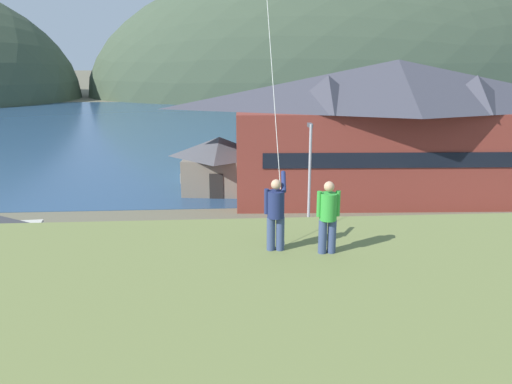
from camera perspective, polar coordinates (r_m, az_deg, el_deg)
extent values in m
plane|color=#66604C|center=(22.16, 4.66, -15.58)|extent=(600.00, 600.00, 0.00)
cube|color=gray|center=(26.51, 3.10, -9.95)|extent=(40.00, 20.00, 0.10)
cube|color=navy|center=(79.65, -1.57, 7.18)|extent=(360.00, 84.00, 0.03)
ellipsoid|color=#3D4C38|center=(143.52, 10.62, 10.58)|extent=(139.01, 66.15, 69.94)
cube|color=brown|center=(41.94, 14.82, 4.10)|extent=(24.64, 9.12, 7.09)
cube|color=black|center=(38.03, 16.53, 3.39)|extent=(20.66, 0.94, 1.10)
pyramid|color=#3D3D47|center=(41.27, 15.34, 11.42)|extent=(26.14, 9.99, 3.65)
pyramid|color=#3D3D47|center=(38.71, 7.96, 10.80)|extent=(4.65, 4.65, 2.56)
pyramid|color=#3D3D47|center=(41.87, 23.15, 10.07)|extent=(4.65, 4.65, 2.56)
cube|color=#756B5B|center=(42.93, -3.99, 2.00)|extent=(6.23, 5.38, 2.94)
pyramid|color=#47474C|center=(42.46, -4.05, 5.01)|extent=(6.74, 5.91, 1.65)
cube|color=black|center=(40.75, -4.41, 0.62)|extent=(1.10, 0.20, 2.06)
cube|color=#70604C|center=(52.42, -2.51, 3.22)|extent=(3.20, 14.35, 0.70)
cube|color=#A8A399|center=(49.09, -6.46, 2.42)|extent=(2.83, 7.14, 0.90)
cube|color=#B7B2A8|center=(48.98, -6.48, 3.02)|extent=(2.74, 6.93, 0.16)
cube|color=silver|center=(48.34, -6.58, 3.62)|extent=(1.74, 2.22, 1.10)
cylinder|color=black|center=(27.24, 25.76, -9.99)|extent=(0.64, 0.23, 0.64)
cube|color=#9EA3A8|center=(23.28, 14.05, -12.10)|extent=(4.23, 1.88, 0.80)
cube|color=gray|center=(22.91, 13.81, -10.46)|extent=(2.13, 1.64, 0.70)
cube|color=black|center=(22.92, 13.81, -10.54)|extent=(2.17, 1.67, 0.32)
cylinder|color=black|center=(23.18, 18.01, -13.67)|extent=(0.64, 0.23, 0.64)
cylinder|color=black|center=(24.67, 16.37, -11.67)|extent=(0.64, 0.23, 0.64)
cylinder|color=black|center=(22.32, 11.32, -14.37)|extent=(0.64, 0.23, 0.64)
cylinder|color=black|center=(23.87, 10.10, -12.22)|extent=(0.64, 0.23, 0.64)
cube|color=black|center=(27.65, -1.49, -7.08)|extent=(4.33, 2.12, 0.80)
cube|color=black|center=(27.37, -1.18, -5.63)|extent=(2.22, 1.76, 0.70)
cube|color=black|center=(27.38, -1.18, -5.70)|extent=(2.26, 1.80, 0.32)
cylinder|color=black|center=(28.74, -4.15, -7.09)|extent=(0.66, 0.27, 0.64)
cylinder|color=black|center=(27.06, -4.48, -8.57)|extent=(0.66, 0.27, 0.64)
cylinder|color=black|center=(28.64, 1.34, -7.13)|extent=(0.66, 0.27, 0.64)
cylinder|color=black|center=(26.95, 1.38, -8.63)|extent=(0.66, 0.27, 0.64)
cube|color=#9EA3A8|center=(29.20, 17.43, -6.57)|extent=(4.32, 2.11, 0.80)
cube|color=gray|center=(28.89, 17.26, -5.20)|extent=(2.21, 1.75, 0.70)
cube|color=black|center=(28.90, 17.26, -5.26)|extent=(2.26, 1.79, 0.32)
cylinder|color=black|center=(28.97, 20.49, -7.88)|extent=(0.65, 0.27, 0.64)
cylinder|color=black|center=(30.57, 19.35, -6.55)|extent=(0.65, 0.27, 0.64)
cylinder|color=black|center=(28.17, 15.20, -8.10)|extent=(0.65, 0.27, 0.64)
cylinder|color=black|center=(29.81, 14.34, -6.70)|extent=(0.65, 0.27, 0.64)
cube|color=black|center=(22.37, -8.72, -12.99)|extent=(4.26, 1.95, 0.80)
cube|color=black|center=(22.02, -8.41, -11.26)|extent=(2.16, 1.68, 0.70)
cube|color=black|center=(22.04, -8.40, -11.35)|extent=(2.20, 1.71, 0.32)
cylinder|color=black|center=(23.48, -11.99, -12.81)|extent=(0.65, 0.24, 0.64)
cylinder|color=black|center=(21.89, -12.49, -15.07)|extent=(0.65, 0.24, 0.64)
cylinder|color=black|center=(23.33, -5.15, -12.71)|extent=(0.65, 0.24, 0.64)
cylinder|color=black|center=(21.73, -5.07, -14.99)|extent=(0.65, 0.24, 0.64)
cube|color=black|center=(22.88, -21.63, -13.30)|extent=(4.27, 1.96, 0.80)
cube|color=black|center=(22.59, -22.19, -11.59)|extent=(2.16, 1.68, 0.70)
cube|color=black|center=(22.61, -22.18, -11.67)|extent=(2.20, 1.71, 0.32)
cylinder|color=black|center=(21.89, -18.87, -15.59)|extent=(0.65, 0.24, 0.64)
cylinder|color=black|center=(23.41, -17.54, -13.32)|extent=(0.65, 0.24, 0.64)
cylinder|color=black|center=(22.83, -25.65, -14.98)|extent=(0.65, 0.24, 0.64)
cylinder|color=black|center=(24.30, -23.90, -12.88)|extent=(0.65, 0.24, 0.64)
cube|color=silver|center=(27.17, -15.76, -8.11)|extent=(4.24, 1.91, 0.80)
cube|color=beige|center=(26.92, -16.19, -6.64)|extent=(2.14, 1.65, 0.70)
cube|color=black|center=(26.93, -16.18, -6.71)|extent=(2.18, 1.69, 0.32)
cylinder|color=black|center=(26.28, -13.08, -9.70)|extent=(0.65, 0.24, 0.64)
cylinder|color=black|center=(27.94, -12.59, -8.11)|extent=(0.65, 0.24, 0.64)
cylinder|color=black|center=(26.81, -18.95, -9.65)|extent=(0.65, 0.24, 0.64)
cylinder|color=black|center=(28.44, -18.10, -8.11)|extent=(0.65, 0.24, 0.64)
cylinder|color=#ADADB2|center=(30.70, 5.93, 0.80)|extent=(0.16, 0.16, 7.20)
cube|color=#4C4C51|center=(30.36, 6.00, 7.37)|extent=(0.24, 0.70, 0.20)
cylinder|color=#384770|center=(12.30, 1.66, -4.63)|extent=(0.20, 0.20, 0.82)
cylinder|color=#384770|center=(12.30, 2.69, -4.63)|extent=(0.20, 0.20, 0.82)
cylinder|color=navy|center=(12.07, 2.21, -1.37)|extent=(0.40, 0.40, 0.64)
sphere|color=tan|center=(11.94, 2.24, 0.84)|extent=(0.24, 0.24, 0.24)
cylinder|color=navy|center=(12.11, 3.07, 1.14)|extent=(0.15, 0.56, 0.43)
cylinder|color=navy|center=(12.04, 1.17, -1.05)|extent=(0.11, 0.11, 0.60)
cylinder|color=#384770|center=(12.21, 7.38, -4.91)|extent=(0.20, 0.20, 0.82)
cylinder|color=#384770|center=(12.26, 8.39, -4.86)|extent=(0.20, 0.20, 0.82)
cylinder|color=green|center=(12.00, 8.01, -1.61)|extent=(0.40, 0.40, 0.64)
sphere|color=tan|center=(11.87, 8.10, 0.61)|extent=(0.24, 0.24, 0.24)
cylinder|color=green|center=(11.93, 7.00, -1.32)|extent=(0.11, 0.11, 0.60)
cylinder|color=green|center=(12.03, 9.05, -1.26)|extent=(0.11, 0.11, 0.60)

